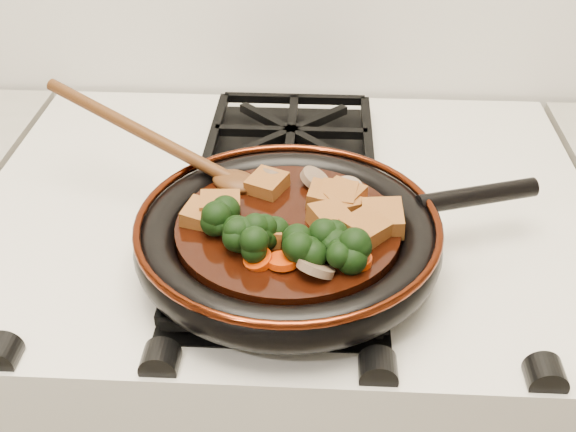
{
  "coord_description": "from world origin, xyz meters",
  "views": [
    {
      "loc": [
        0.04,
        0.95,
        1.39
      ],
      "look_at": [
        0.01,
        1.56,
        0.97
      ],
      "focal_mm": 45.0,
      "sensor_mm": 36.0,
      "label": 1
    }
  ],
  "objects": [
    {
      "name": "burner_grate_front",
      "position": [
        0.0,
        1.55,
        0.91
      ],
      "size": [
        0.23,
        0.23,
        0.03
      ],
      "primitive_type": null,
      "color": "black",
      "rests_on": "stove"
    },
    {
      "name": "burner_grate_back",
      "position": [
        0.0,
        1.83,
        0.91
      ],
      "size": [
        0.23,
        0.23,
        0.03
      ],
      "primitive_type": null,
      "color": "black",
      "rests_on": "stove"
    },
    {
      "name": "skillet",
      "position": [
        0.01,
        1.56,
        0.94
      ],
      "size": [
        0.44,
        0.32,
        0.05
      ],
      "rotation": [
        0.0,
        0.0,
        0.32
      ],
      "color": "black",
      "rests_on": "burner_grate_front"
    },
    {
      "name": "braising_sauce",
      "position": [
        0.01,
        1.56,
        0.95
      ],
      "size": [
        0.23,
        0.23,
        0.02
      ],
      "primitive_type": "cylinder",
      "color": "black",
      "rests_on": "skillet"
    },
    {
      "name": "tofu_cube_0",
      "position": [
        -0.02,
        1.53,
        0.97
      ],
      "size": [
        0.04,
        0.04,
        0.03
      ],
      "primitive_type": "cube",
      "rotation": [
        -0.11,
        0.12,
        0.15
      ],
      "color": "brown",
      "rests_on": "braising_sauce"
    },
    {
      "name": "tofu_cube_1",
      "position": [
        0.07,
        1.59,
        0.97
      ],
      "size": [
        0.05,
        0.05,
        0.02
      ],
      "primitive_type": "cube",
      "rotation": [
        0.06,
        0.11,
        0.56
      ],
      "color": "brown",
      "rests_on": "braising_sauce"
    },
    {
      "name": "tofu_cube_2",
      "position": [
        -0.07,
        1.56,
        0.97
      ],
      "size": [
        0.05,
        0.05,
        0.02
      ],
      "primitive_type": "cube",
      "rotation": [
        -0.0,
        -0.06,
        0.65
      ],
      "color": "brown",
      "rests_on": "braising_sauce"
    },
    {
      "name": "tofu_cube_3",
      "position": [
        -0.06,
        1.57,
        0.97
      ],
      "size": [
        0.05,
        0.04,
        0.03
      ],
      "primitive_type": "cube",
      "rotation": [
        -0.05,
        0.03,
        0.11
      ],
      "color": "brown",
      "rests_on": "braising_sauce"
    },
    {
      "name": "tofu_cube_4",
      "position": [
        -0.02,
        1.62,
        0.97
      ],
      "size": [
        0.05,
        0.05,
        0.02
      ],
      "primitive_type": "cube",
      "rotation": [
        -0.06,
        0.01,
        2.69
      ],
      "color": "brown",
      "rests_on": "braising_sauce"
    },
    {
      "name": "tofu_cube_5",
      "position": [
        0.11,
        1.56,
        0.97
      ],
      "size": [
        0.04,
        0.05,
        0.03
      ],
      "primitive_type": "cube",
      "rotation": [
        0.11,
        -0.05,
        0.03
      ],
      "color": "brown",
      "rests_on": "braising_sauce"
    },
    {
      "name": "tofu_cube_6",
      "position": [
        0.09,
        1.54,
        0.97
      ],
      "size": [
        0.06,
        0.06,
        0.03
      ],
      "primitive_type": "cube",
      "rotation": [
        0.07,
        0.07,
        0.85
      ],
      "color": "brown",
      "rests_on": "braising_sauce"
    },
    {
      "name": "tofu_cube_7",
      "position": [
        0.06,
        1.6,
        0.97
      ],
      "size": [
        0.05,
        0.05,
        0.02
      ],
      "primitive_type": "cube",
      "rotation": [
        -0.01,
        -0.06,
        1.4
      ],
      "color": "brown",
      "rests_on": "braising_sauce"
    },
    {
      "name": "tofu_cube_8",
      "position": [
        0.05,
        1.56,
        0.97
      ],
      "size": [
        0.05,
        0.05,
        0.03
      ],
      "primitive_type": "cube",
      "rotation": [
        0.07,
        -0.05,
        2.08
      ],
      "color": "brown",
      "rests_on": "braising_sauce"
    },
    {
      "name": "tofu_cube_9",
      "position": [
        0.07,
        1.6,
        0.97
      ],
      "size": [
        0.05,
        0.05,
        0.02
      ],
      "primitive_type": "cube",
      "rotation": [
        0.0,
        -0.02,
        1.04
      ],
      "color": "brown",
      "rests_on": "braising_sauce"
    },
    {
      "name": "tofu_cube_10",
      "position": [
        -0.08,
        1.56,
        0.97
      ],
      "size": [
        0.05,
        0.05,
        0.03
      ],
      "primitive_type": "cube",
      "rotation": [
        -0.07,
        -0.12,
        2.88
      ],
      "color": "brown",
      "rests_on": "braising_sauce"
    },
    {
      "name": "tofu_cube_11",
      "position": [
        0.05,
        1.6,
        0.97
      ],
      "size": [
        0.05,
        0.04,
        0.03
      ],
      "primitive_type": "cube",
      "rotation": [
        0.1,
        -0.06,
        1.39
      ],
      "color": "brown",
      "rests_on": "braising_sauce"
    },
    {
      "name": "broccoli_floret_0",
      "position": [
        0.04,
        1.51,
        0.97
      ],
      "size": [
        0.09,
        0.09,
        0.08
      ],
      "primitive_type": null,
      "rotation": [
        0.22,
        -0.11,
        1.12
      ],
      "color": "black",
      "rests_on": "braising_sauce"
    },
    {
      "name": "broccoli_floret_1",
      "position": [
        0.03,
        1.5,
        0.97
      ],
      "size": [
        0.08,
        0.08,
        0.06
      ],
      "primitive_type": null,
      "rotation": [
        0.09,
        0.11,
        1.26
      ],
      "color": "black",
      "rests_on": "braising_sauce"
    },
    {
      "name": "broccoli_floret_2",
      "position": [
        0.08,
        1.49,
        0.97
      ],
      "size": [
        0.07,
        0.07,
        0.07
      ],
      "primitive_type": null,
      "rotation": [
        -0.02,
        0.16,
        0.11
      ],
      "color": "black",
      "rests_on": "braising_sauce"
    },
    {
      "name": "broccoli_floret_3",
      "position": [
        -0.03,
        1.5,
        0.97
      ],
      "size": [
        0.07,
        0.07,
        0.07
      ],
      "primitive_type": null,
      "rotation": [
        -0.07,
        -0.17,
        1.4
      ],
      "color": "black",
      "rests_on": "braising_sauce"
    },
    {
      "name": "broccoli_floret_4",
      "position": [
        -0.01,
        1.53,
        0.97
      ],
      "size": [
        0.06,
        0.07,
        0.05
      ],
      "primitive_type": null,
      "rotation": [
        0.04,
        -0.08,
        1.49
      ],
      "color": "black",
      "rests_on": "braising_sauce"
    },
    {
      "name": "broccoli_floret_5",
      "position": [
        -0.07,
        1.54,
        0.97
      ],
      "size": [
        0.08,
        0.08,
        0.07
      ],
      "primitive_type": null,
      "rotation": [
        0.13,
        -0.11,
        1.29
      ],
      "color": "black",
      "rests_on": "braising_sauce"
    },
    {
      "name": "broccoli_floret_6",
      "position": [
        -0.03,
        1.52,
        0.97
      ],
      "size": [
        0.07,
        0.07,
        0.07
      ],
      "primitive_type": null,
      "rotation": [
        0.16,
        0.13,
        3.01
      ],
      "color": "black",
      "rests_on": "braising_sauce"
    },
    {
      "name": "carrot_coin_0",
      "position": [
        0.04,
        1.52,
        0.96
      ],
      "size": [
        0.03,
        0.03,
        0.01
      ],
      "primitive_type": "cylinder",
      "rotation": [
        0.28,
        0.02,
        0.0
      ],
      "color": "#BE3105",
      "rests_on": "braising_sauce"
    },
    {
      "name": "carrot_coin_1",
      "position": [
        0.08,
        1.5,
        0.96
      ],
      "size": [
        0.03,
        0.03,
        0.01
      ],
      "primitive_type": "cylinder",
      "rotation": [
        0.01,
        -0.0,
        0.0
      ],
      "color": "#BE3105",
      "rests_on": "braising_sauce"
    },
    {
      "name": "carrot_coin_2",
      "position": [
        -0.02,
        1.49,
        0.96
      ],
      "size": [
        0.03,
        0.03,
        0.02
      ],
      "primitive_type": "cylinder",
      "rotation": [
        0.2,
        -0.27,
        0.0
      ],
      "color": "#BE3105",
      "rests_on": "braising_sauce"
    },
    {
      "name": "carrot_coin_3",
      "position": [
        0.01,
        1.49,
        0.96
      ],
      "size": [
        0.03,
        0.03,
        0.01
      ],
      "primitive_type": "cylinder",
      "rotation": [
        -0.16,
        -0.05,
        0.0
      ],
      "color": "#BE3105",
      "rests_on": "braising_sauce"
    },
    {
      "name": "carrot_coin_4",
      "position": [
        0.08,
        1.59,
        0.96
      ],
      "size": [
        0.03,
        0.03,
        0.02
      ],
      "primitive_type": "cylinder",
      "rotation": [
        -0.3,
        0.07,
        0.0
      ],
      "color": "#BE3105",
      "rests_on": "braising_sauce"
    },
    {
      "name": "carrot_coin_5",
      "position": [
        0.04,
        1.52,
        0.96
      ],
      "size": [
        0.03,
        0.03,
        0.02
      ],
      "primitive_type": "cylinder",
      "rotation": [
        -0.2,
        0.14,
        0.0
      ],
      "color": "#BE3105",
      "rests_on": "braising_sauce"
    },
    {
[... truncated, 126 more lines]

